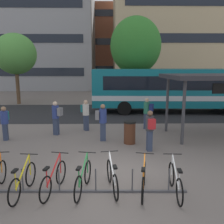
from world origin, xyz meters
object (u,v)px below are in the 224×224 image
parked_bicycle_yellow_4 (23,181)px  commuter_navy_pack_5 (147,111)px  parked_bicycle_white_7 (112,178)px  commuter_red_pack_4 (150,128)px  parked_bicycle_green_6 (83,179)px  street_tree_1 (15,54)px  street_tree_0 (136,46)px  commuter_grey_pack_0 (56,116)px  parked_bicycle_red_5 (54,179)px  commuter_teal_pack_1 (5,121)px  trash_bin (130,132)px  parked_bicycle_orange_8 (144,180)px  city_bus (175,89)px  parked_bicycle_white_9 (175,181)px  commuter_grey_pack_6 (102,120)px  commuter_teal_pack_2 (86,113)px

parked_bicycle_yellow_4 → commuter_navy_pack_5: size_ratio=1.00×
parked_bicycle_white_7 → commuter_red_pack_4: 3.58m
parked_bicycle_green_6 → street_tree_1: 17.88m
street_tree_0 → street_tree_1: street_tree_0 is taller
commuter_grey_pack_0 → street_tree_1: 12.03m
parked_bicycle_red_5 → parked_bicycle_white_7: (1.62, 0.07, 0.00)m
commuter_teal_pack_1 → commuter_navy_pack_5: commuter_navy_pack_5 is taller
trash_bin → parked_bicycle_orange_8: bearing=-90.1°
city_bus → commuter_red_pack_4: 8.98m
parked_bicycle_orange_8 → commuter_teal_pack_1: (-5.80, 4.95, 0.54)m
parked_bicycle_white_9 → commuter_grey_pack_6: size_ratio=0.99×
commuter_teal_pack_1 → commuter_red_pack_4: (6.54, -1.63, 0.05)m
city_bus → street_tree_0: street_tree_0 is taller
commuter_grey_pack_6 → street_tree_0: bearing=75.4°
parked_bicycle_red_5 → commuter_grey_pack_6: (1.24, 4.64, 0.62)m
parked_bicycle_green_6 → parked_bicycle_white_7: same height
parked_bicycle_green_6 → trash_bin: trash_bin is taller
commuter_red_pack_4 → trash_bin: 1.32m
parked_bicycle_orange_8 → commuter_navy_pack_5: 6.95m
commuter_grey_pack_0 → city_bus: bearing=-121.9°
parked_bicycle_yellow_4 → street_tree_1: (-5.84, 15.85, 4.06)m
city_bus → commuter_navy_pack_5: size_ratio=7.04×
trash_bin → commuter_grey_pack_6: bearing=161.8°
commuter_grey_pack_6 → commuter_navy_pack_5: bearing=40.3°
parked_bicycle_red_5 → parked_bicycle_orange_8: bearing=-80.6°
commuter_teal_pack_1 → commuter_grey_pack_6: commuter_grey_pack_6 is taller
parked_bicycle_orange_8 → street_tree_0: street_tree_0 is taller
parked_bicycle_orange_8 → commuter_navy_pack_5: commuter_navy_pack_5 is taller
parked_bicycle_red_5 → commuter_grey_pack_6: bearing=-3.3°
parked_bicycle_yellow_4 → parked_bicycle_green_6: same height
street_tree_0 → parked_bicycle_white_9: bearing=-92.2°
commuter_grey_pack_0 → commuter_grey_pack_6: 2.53m
parked_bicycle_yellow_4 → commuter_teal_pack_2: bearing=-4.5°
parked_bicycle_white_9 → commuter_red_pack_4: bearing=5.3°
parked_bicycle_white_7 → trash_bin: 4.25m
city_bus → parked_bicycle_white_7: size_ratio=7.08×
commuter_red_pack_4 → commuter_navy_pack_5: commuter_navy_pack_5 is taller
parked_bicycle_orange_8 → commuter_teal_pack_1: commuter_teal_pack_1 is taller
parked_bicycle_white_9 → commuter_teal_pack_1: bearing=56.3°
parked_bicycle_red_5 → street_tree_0: bearing=-2.9°
parked_bicycle_yellow_4 → trash_bin: size_ratio=1.67×
commuter_teal_pack_1 → commuter_grey_pack_0: bearing=101.0°
commuter_grey_pack_0 → trash_bin: 3.87m
parked_bicycle_red_5 → commuter_navy_pack_5: size_ratio=0.99×
parked_bicycle_yellow_4 → commuter_red_pack_4: (4.02, 3.33, 0.59)m
trash_bin → parked_bicycle_white_7: bearing=-101.8°
parked_bicycle_white_9 → parked_bicycle_yellow_4: bearing=92.4°
commuter_teal_pack_2 → parked_bicycle_white_7: bearing=-21.8°
street_tree_0 → street_tree_1: 10.60m
parked_bicycle_white_9 → commuter_teal_pack_1: commuter_teal_pack_1 is taller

